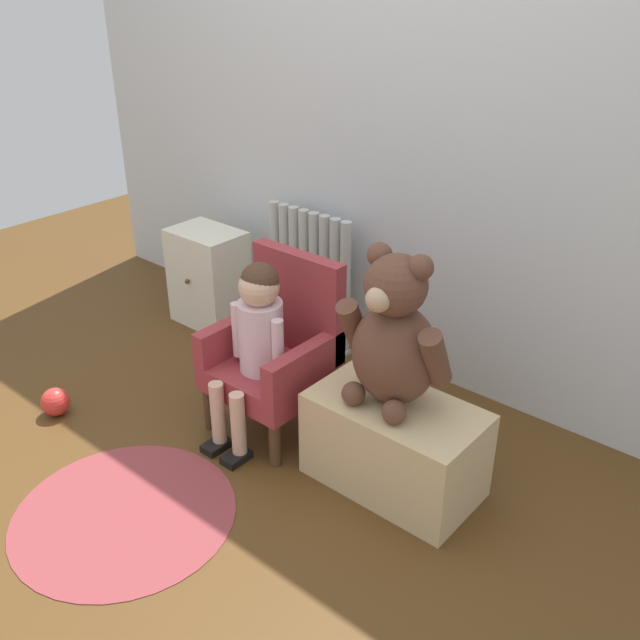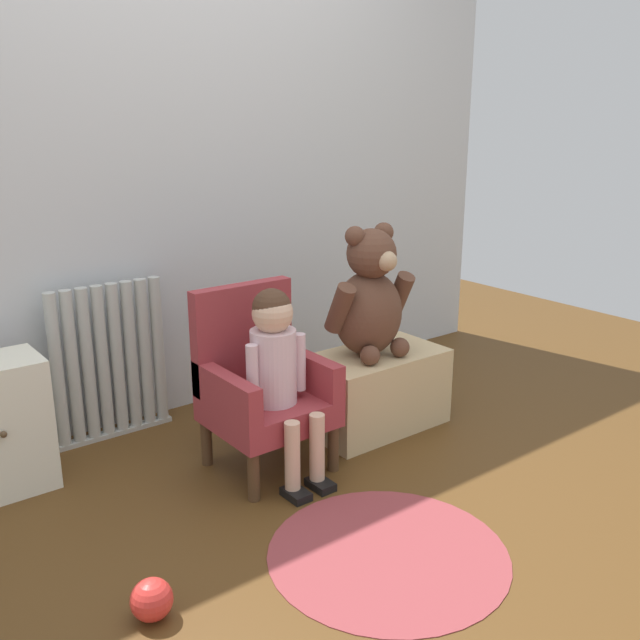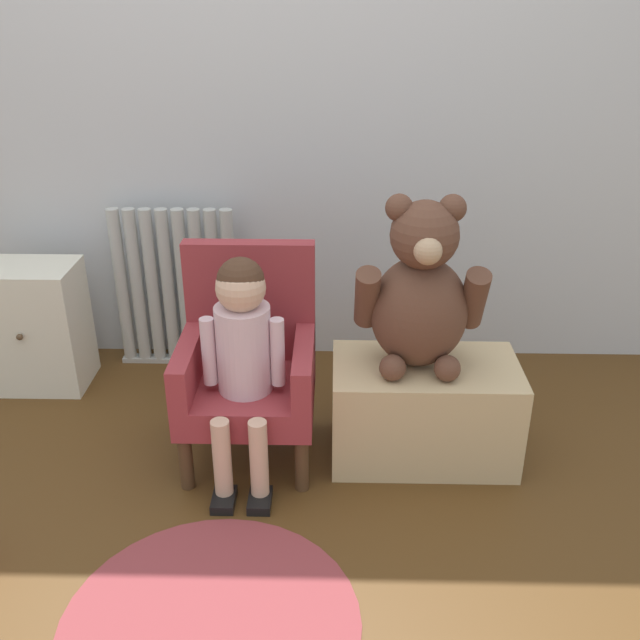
# 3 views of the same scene
# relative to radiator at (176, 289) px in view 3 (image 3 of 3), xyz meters

# --- Properties ---
(ground_plane) EXTENTS (6.00, 6.00, 0.00)m
(ground_plane) POSITION_rel_radiator_xyz_m (0.36, -1.18, -0.33)
(ground_plane) COLOR #523416
(back_wall) EXTENTS (3.80, 0.05, 2.40)m
(back_wall) POSITION_rel_radiator_xyz_m (0.36, 0.12, 0.87)
(back_wall) COLOR silver
(back_wall) RESTS_ON ground_plane
(radiator) EXTENTS (0.50, 0.05, 0.66)m
(radiator) POSITION_rel_radiator_xyz_m (0.00, 0.00, 0.00)
(radiator) COLOR #B5B8B1
(radiator) RESTS_ON ground_plane
(small_dresser) EXTENTS (0.36, 0.28, 0.49)m
(small_dresser) POSITION_rel_radiator_xyz_m (-0.51, -0.18, -0.08)
(small_dresser) COLOR silver
(small_dresser) RESTS_ON ground_plane
(child_armchair) EXTENTS (0.42, 0.40, 0.70)m
(child_armchair) POSITION_rel_radiator_xyz_m (0.36, -0.59, 0.00)
(child_armchair) COLOR maroon
(child_armchair) RESTS_ON ground_plane
(child_figure) EXTENTS (0.25, 0.35, 0.72)m
(child_figure) POSITION_rel_radiator_xyz_m (0.36, -0.70, 0.14)
(child_figure) COLOR beige
(child_figure) RESTS_ON ground_plane
(low_bench) EXTENTS (0.60, 0.34, 0.34)m
(low_bench) POSITION_rel_radiator_xyz_m (0.93, -0.61, -0.16)
(low_bench) COLOR #CEB280
(low_bench) RESTS_ON ground_plane
(large_teddy_bear) EXTENTS (0.40, 0.28, 0.55)m
(large_teddy_bear) POSITION_rel_radiator_xyz_m (0.90, -0.60, 0.25)
(large_teddy_bear) COLOR brown
(large_teddy_bear) RESTS_ON low_bench
(floor_rug) EXTENTS (0.76, 0.76, 0.01)m
(floor_rug) POSITION_rel_radiator_xyz_m (0.33, -1.34, -0.32)
(floor_rug) COLOR brown
(floor_rug) RESTS_ON ground_plane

